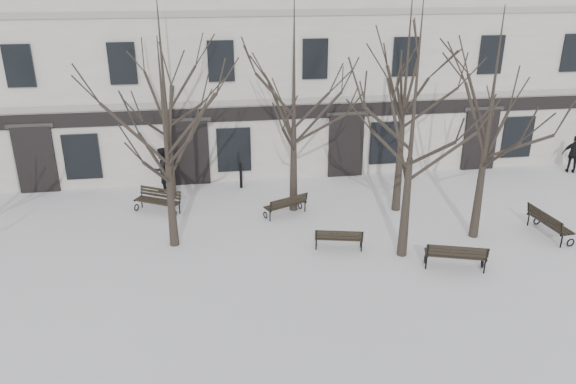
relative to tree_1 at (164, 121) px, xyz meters
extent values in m
plane|color=silver|center=(4.08, -2.06, -4.47)|extent=(100.00, 100.00, 0.00)
cube|color=silver|center=(4.08, 10.94, 1.03)|extent=(40.00, 10.00, 11.00)
cube|color=gray|center=(4.08, 5.91, -0.87)|extent=(40.00, 0.12, 0.25)
cube|color=gray|center=(4.08, 5.91, 2.83)|extent=(40.00, 0.12, 0.25)
cube|color=black|center=(4.08, 5.90, -1.37)|extent=(40.00, 0.10, 0.60)
cube|color=black|center=(-5.92, 5.88, -3.02)|extent=(1.60, 0.22, 2.90)
cube|color=#2D2B28|center=(-5.92, 5.84, -1.52)|extent=(1.90, 0.08, 0.18)
cube|color=black|center=(-4.02, 5.89, -2.97)|extent=(1.50, 0.14, 2.00)
cube|color=black|center=(0.58, 5.88, -3.02)|extent=(1.60, 0.22, 2.90)
cube|color=#2D2B28|center=(0.58, 5.84, -1.52)|extent=(1.90, 0.08, 0.18)
cube|color=black|center=(2.48, 5.89, -2.97)|extent=(1.50, 0.14, 2.00)
cube|color=black|center=(7.58, 5.88, -3.02)|extent=(1.60, 0.22, 2.90)
cube|color=#2D2B28|center=(7.58, 5.84, -1.52)|extent=(1.90, 0.08, 0.18)
cube|color=black|center=(9.48, 5.89, -2.97)|extent=(1.50, 0.14, 2.00)
cube|color=black|center=(14.08, 5.88, -3.02)|extent=(1.60, 0.22, 2.90)
cube|color=#2D2B28|center=(14.08, 5.84, -1.52)|extent=(1.90, 0.08, 0.18)
cube|color=black|center=(15.98, 5.89, -2.97)|extent=(1.50, 0.14, 2.00)
cube|color=black|center=(-5.92, 5.89, 0.93)|extent=(1.10, 0.14, 1.70)
cube|color=black|center=(-1.92, 5.89, 0.93)|extent=(1.10, 0.14, 1.70)
cube|color=black|center=(2.08, 5.89, 0.93)|extent=(1.10, 0.14, 1.70)
cube|color=black|center=(6.08, 5.89, 0.93)|extent=(1.10, 0.14, 1.70)
cube|color=black|center=(10.08, 5.89, 0.93)|extent=(1.10, 0.14, 1.70)
cube|color=black|center=(14.08, 5.89, 0.93)|extent=(1.10, 0.14, 1.70)
cube|color=black|center=(18.08, 5.89, 0.93)|extent=(1.10, 0.14, 1.70)
cone|color=black|center=(0.00, 0.00, -2.97)|extent=(0.34, 0.34, 3.00)
cone|color=black|center=(7.66, -1.88, -2.74)|extent=(0.34, 0.34, 3.46)
cone|color=black|center=(10.70, -0.91, -2.79)|extent=(0.34, 0.34, 3.36)
cone|color=black|center=(-0.24, 4.53, -2.76)|extent=(0.34, 0.34, 3.43)
cone|color=black|center=(4.61, 2.39, -2.76)|extent=(0.34, 0.34, 3.42)
cone|color=black|center=(8.68, 1.77, -2.69)|extent=(0.34, 0.34, 3.56)
torus|color=black|center=(6.43, -1.15, -4.34)|extent=(0.10, 0.27, 0.26)
cylinder|color=black|center=(6.36, -1.47, -4.26)|extent=(0.05, 0.05, 0.41)
cube|color=black|center=(6.40, -1.31, -4.06)|extent=(0.16, 0.50, 0.05)
torus|color=black|center=(4.92, -0.81, -4.34)|extent=(0.10, 0.27, 0.26)
cylinder|color=black|center=(4.85, -1.13, -4.26)|extent=(0.05, 0.05, 0.41)
cube|color=black|center=(4.89, -0.97, -4.06)|extent=(0.16, 0.50, 0.05)
cube|color=black|center=(5.69, -0.94, -4.04)|extent=(1.62, 0.44, 0.03)
cube|color=black|center=(5.66, -1.07, -4.04)|extent=(1.62, 0.44, 0.03)
cube|color=black|center=(5.63, -1.19, -4.04)|extent=(1.62, 0.44, 0.03)
cube|color=black|center=(5.60, -1.32, -4.04)|extent=(1.62, 0.44, 0.03)
cube|color=black|center=(5.59, -1.35, -3.92)|extent=(1.61, 0.40, 0.08)
cube|color=black|center=(5.59, -1.37, -3.81)|extent=(1.61, 0.40, 0.08)
cube|color=black|center=(5.58, -1.39, -3.70)|extent=(1.61, 0.40, 0.08)
cylinder|color=black|center=(6.34, -1.54, -3.88)|extent=(0.06, 0.14, 0.45)
cylinder|color=black|center=(4.83, -1.20, -3.88)|extent=(0.06, 0.14, 0.45)
torus|color=black|center=(9.97, -3.09, -4.32)|extent=(0.14, 0.31, 0.31)
cylinder|color=black|center=(9.85, -3.46, -4.23)|extent=(0.05, 0.05, 0.48)
cube|color=black|center=(9.91, -3.28, -3.99)|extent=(0.23, 0.58, 0.05)
torus|color=black|center=(8.24, -2.55, -4.32)|extent=(0.14, 0.31, 0.31)
cylinder|color=black|center=(8.12, -2.91, -4.23)|extent=(0.05, 0.05, 0.48)
cube|color=black|center=(8.18, -2.73, -3.99)|extent=(0.23, 0.58, 0.05)
cube|color=black|center=(9.11, -2.78, -3.97)|extent=(1.86, 0.67, 0.04)
cube|color=black|center=(9.07, -2.92, -3.97)|extent=(1.86, 0.67, 0.04)
cube|color=black|center=(9.02, -3.06, -3.97)|extent=(1.86, 0.67, 0.04)
cube|color=black|center=(8.98, -3.21, -3.97)|extent=(1.86, 0.67, 0.04)
cube|color=black|center=(8.97, -3.25, -3.83)|extent=(1.85, 0.61, 0.10)
cube|color=black|center=(8.96, -3.27, -3.70)|extent=(1.85, 0.61, 0.10)
cube|color=black|center=(8.95, -3.29, -3.57)|extent=(1.85, 0.61, 0.10)
cylinder|color=black|center=(9.83, -3.54, -3.78)|extent=(0.09, 0.16, 0.53)
cylinder|color=black|center=(8.09, -2.99, -3.78)|extent=(0.09, 0.16, 0.53)
torus|color=black|center=(-1.61, 3.17, -4.33)|extent=(0.19, 0.29, 0.30)
cylinder|color=black|center=(-1.43, 3.50, -4.24)|extent=(0.05, 0.05, 0.47)
cube|color=black|center=(-1.52, 3.33, -4.00)|extent=(0.32, 0.52, 0.05)
torus|color=black|center=(-0.08, 2.31, -4.33)|extent=(0.19, 0.29, 0.30)
cylinder|color=black|center=(0.10, 2.63, -4.24)|extent=(0.05, 0.05, 0.47)
cube|color=black|center=(0.01, 2.47, -4.00)|extent=(0.32, 0.52, 0.05)
cube|color=black|center=(-0.87, 2.70, -3.98)|extent=(1.67, 0.99, 0.04)
cube|color=black|center=(-0.80, 2.83, -3.98)|extent=(1.67, 0.99, 0.04)
cube|color=black|center=(-0.73, 2.96, -3.98)|extent=(1.67, 0.99, 0.04)
cube|color=black|center=(-0.65, 3.08, -3.98)|extent=(1.67, 0.99, 0.04)
cube|color=black|center=(-0.63, 3.12, -3.85)|extent=(1.64, 0.94, 0.09)
cube|color=black|center=(-0.62, 3.14, -3.73)|extent=(1.64, 0.94, 0.09)
cube|color=black|center=(-0.61, 3.16, -3.60)|extent=(1.64, 0.94, 0.09)
cylinder|color=black|center=(-1.39, 3.57, -3.80)|extent=(0.11, 0.15, 0.51)
cylinder|color=black|center=(0.14, 2.71, -3.80)|extent=(0.11, 0.15, 0.51)
torus|color=black|center=(4.88, 2.42, -4.33)|extent=(0.16, 0.27, 0.28)
cylinder|color=black|center=(5.03, 2.11, -4.25)|extent=(0.05, 0.05, 0.43)
cube|color=black|center=(4.96, 2.26, -4.04)|extent=(0.27, 0.50, 0.05)
torus|color=black|center=(3.40, 1.72, -4.33)|extent=(0.16, 0.27, 0.28)
cylinder|color=black|center=(3.55, 1.41, -4.25)|extent=(0.05, 0.05, 0.43)
cube|color=black|center=(3.47, 1.57, -4.04)|extent=(0.27, 0.50, 0.05)
cube|color=black|center=(4.12, 2.11, -4.02)|extent=(1.61, 0.81, 0.03)
cube|color=black|center=(4.18, 1.98, -4.02)|extent=(1.61, 0.81, 0.03)
cube|color=black|center=(4.24, 1.86, -4.02)|extent=(1.61, 0.81, 0.03)
cube|color=black|center=(4.30, 1.74, -4.02)|extent=(1.61, 0.81, 0.03)
cube|color=black|center=(4.31, 1.71, -3.89)|extent=(1.59, 0.77, 0.09)
cube|color=black|center=(4.32, 1.69, -3.78)|extent=(1.59, 0.77, 0.09)
cube|color=black|center=(4.33, 1.67, -3.66)|extent=(1.59, 0.77, 0.09)
cylinder|color=black|center=(5.06, 2.04, -3.84)|extent=(0.09, 0.14, 0.48)
cylinder|color=black|center=(3.58, 1.34, -3.84)|extent=(0.09, 0.14, 0.48)
torus|color=black|center=(13.69, -2.17, -4.32)|extent=(0.32, 0.08, 0.31)
cylinder|color=black|center=(13.30, -2.21, -4.23)|extent=(0.05, 0.05, 0.49)
cube|color=black|center=(13.50, -2.19, -3.98)|extent=(0.60, 0.11, 0.05)
torus|color=black|center=(13.52, -0.35, -4.32)|extent=(0.32, 0.08, 0.31)
cylinder|color=black|center=(13.13, -0.38, -4.23)|extent=(0.05, 0.05, 0.49)
cube|color=black|center=(13.32, -0.37, -3.98)|extent=(0.60, 0.11, 0.05)
cube|color=black|center=(13.65, -1.26, -3.96)|extent=(0.28, 1.94, 0.04)
cube|color=black|center=(13.50, -1.27, -3.96)|extent=(0.28, 1.94, 0.04)
cube|color=black|center=(13.35, -1.28, -3.96)|extent=(0.28, 1.94, 0.04)
cube|color=black|center=(13.19, -1.30, -3.96)|extent=(0.28, 1.94, 0.04)
cube|color=black|center=(13.15, -1.30, -3.82)|extent=(0.22, 1.94, 0.10)
cube|color=black|center=(13.13, -1.31, -3.69)|extent=(0.22, 1.94, 0.10)
cube|color=black|center=(13.11, -1.31, -3.56)|extent=(0.22, 1.94, 0.10)
cylinder|color=black|center=(13.22, -2.22, -3.77)|extent=(0.16, 0.06, 0.54)
cylinder|color=black|center=(13.04, -0.39, -3.77)|extent=(0.16, 0.06, 0.54)
cylinder|color=black|center=(2.70, 5.05, -3.94)|extent=(0.13, 0.13, 1.07)
sphere|color=black|center=(2.70, 5.05, -3.38)|extent=(0.15, 0.15, 0.15)
cylinder|color=black|center=(10.41, 5.06, -4.02)|extent=(0.11, 0.11, 0.90)
sphere|color=black|center=(10.41, 5.06, -3.55)|extent=(0.13, 0.13, 0.13)
imported|color=black|center=(-0.66, 5.29, -4.47)|extent=(1.18, 1.17, 1.92)
imported|color=black|center=(18.29, 4.74, -4.47)|extent=(1.14, 0.86, 1.79)
camera|label=1|loc=(1.37, -17.97, 4.72)|focal=35.00mm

